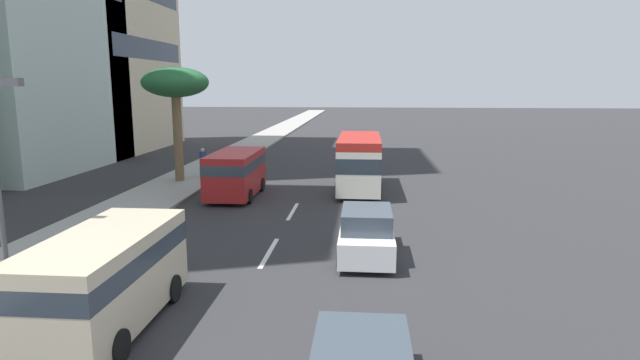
{
  "coord_description": "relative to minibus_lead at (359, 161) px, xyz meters",
  "views": [
    {
      "loc": [
        -3.4,
        -3.2,
        5.65
      ],
      "look_at": [
        18.52,
        -1.31,
        1.62
      ],
      "focal_mm": 29.27,
      "sensor_mm": 36.0,
      "label": 1
    }
  ],
  "objects": [
    {
      "name": "ground_plane",
      "position": [
        6.94,
        2.92,
        -1.6
      ],
      "size": [
        198.0,
        198.0,
        0.0
      ],
      "primitive_type": "plane",
      "color": "#2D2D30"
    },
    {
      "name": "sidewalk_right",
      "position": [
        6.94,
        10.33,
        -1.53
      ],
      "size": [
        162.0,
        3.66,
        0.15
      ],
      "primitive_type": "cube",
      "color": "#9E9B93",
      "rests_on": "ground_plane"
    },
    {
      "name": "lane_stripe_mid",
      "position": [
        -11.1,
        2.92,
        -1.6
      ],
      "size": [
        3.2,
        0.16,
        0.01
      ],
      "primitive_type": "cube",
      "color": "silver",
      "rests_on": "ground_plane"
    },
    {
      "name": "lane_stripe_far",
      "position": [
        -5.19,
        2.92,
        -1.6
      ],
      "size": [
        3.2,
        0.16,
        0.01
      ],
      "primitive_type": "cube",
      "color": "silver",
      "rests_on": "ground_plane"
    },
    {
      "name": "minibus_lead",
      "position": [
        0.0,
        0.0,
        0.0
      ],
      "size": [
        6.79,
        2.34,
        2.92
      ],
      "color": "silver",
      "rests_on": "ground_plane"
    },
    {
      "name": "car_second",
      "position": [
        -11.16,
        -0.38,
        -0.83
      ],
      "size": [
        4.18,
        1.83,
        1.65
      ],
      "color": "white",
      "rests_on": "ground_plane"
    },
    {
      "name": "van_third",
      "position": [
        -2.28,
        6.24,
        -0.28
      ],
      "size": [
        5.07,
        2.23,
        2.3
      ],
      "rotation": [
        0.0,
        0.0,
        3.14
      ],
      "color": "#A51E1E",
      "rests_on": "ground_plane"
    },
    {
      "name": "van_fifth",
      "position": [
        -16.89,
        5.7,
        -0.3
      ],
      "size": [
        5.18,
        2.22,
        2.26
      ],
      "rotation": [
        0.0,
        0.0,
        3.14
      ],
      "color": "beige",
      "rests_on": "ground_plane"
    },
    {
      "name": "pedestrian_mid_block",
      "position": [
        2.63,
        9.49,
        -0.49
      ],
      "size": [
        0.39,
        0.35,
        1.74
      ],
      "rotation": [
        0.0,
        0.0,
        2.62
      ],
      "color": "red",
      "rests_on": "sidewalk_right"
    },
    {
      "name": "palm_tree",
      "position": [
        1.15,
        10.44,
        4.01
      ],
      "size": [
        3.74,
        3.74,
        6.48
      ],
      "color": "brown",
      "rests_on": "sidewalk_right"
    }
  ]
}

